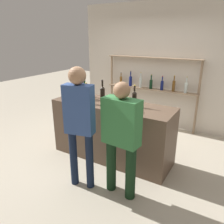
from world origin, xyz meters
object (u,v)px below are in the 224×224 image
(wine_glass, at_px, (91,92))
(cork_jar, at_px, (75,96))
(counter_bottle_0, at_px, (102,92))
(counter_bottle_1, at_px, (87,95))
(ice_bucket, at_px, (124,104))
(customer_center, at_px, (79,119))
(counter_bottle_4, at_px, (82,88))
(counter_bottle_3, at_px, (134,98))
(customer_right, at_px, (121,133))
(counter_bottle_2, at_px, (85,91))

(wine_glass, distance_m, cork_jar, 0.29)
(counter_bottle_0, bearing_deg, counter_bottle_1, -105.15)
(ice_bucket, xyz_separation_m, customer_center, (-0.28, -0.71, -0.07))
(counter_bottle_1, height_order, counter_bottle_4, counter_bottle_4)
(cork_jar, bearing_deg, counter_bottle_1, -7.07)
(counter_bottle_3, bearing_deg, cork_jar, -169.07)
(customer_center, bearing_deg, ice_bucket, -34.46)
(counter_bottle_0, relative_size, customer_center, 0.20)
(counter_bottle_0, relative_size, counter_bottle_3, 0.99)
(customer_right, bearing_deg, ice_bucket, 29.86)
(counter_bottle_0, relative_size, customer_right, 0.22)
(counter_bottle_1, height_order, wine_glass, counter_bottle_1)
(counter_bottle_0, xyz_separation_m, customer_center, (0.32, -1.05, -0.09))
(ice_bucket, distance_m, cork_jar, 0.98)
(wine_glass, distance_m, customer_right, 1.37)
(cork_jar, bearing_deg, counter_bottle_2, 60.09)
(counter_bottle_4, relative_size, ice_bucket, 1.81)
(counter_bottle_1, xyz_separation_m, customer_center, (0.41, -0.71, -0.10))
(counter_bottle_0, relative_size, counter_bottle_1, 1.00)
(counter_bottle_2, relative_size, wine_glass, 2.15)
(counter_bottle_1, xyz_separation_m, cork_jar, (-0.28, 0.04, -0.05))
(wine_glass, height_order, customer_center, customer_center)
(counter_bottle_3, bearing_deg, counter_bottle_4, 174.24)
(ice_bucket, bearing_deg, cork_jar, 177.96)
(counter_bottle_2, relative_size, customer_center, 0.22)
(counter_bottle_2, bearing_deg, counter_bottle_1, -46.69)
(counter_bottle_1, bearing_deg, counter_bottle_2, 133.31)
(counter_bottle_3, bearing_deg, counter_bottle_2, -177.79)
(ice_bucket, relative_size, cork_jar, 1.24)
(counter_bottle_3, distance_m, customer_center, 1.01)
(counter_bottle_3, bearing_deg, counter_bottle_1, -162.70)
(counter_bottle_0, distance_m, wine_glass, 0.21)
(wine_glass, height_order, customer_right, customer_right)
(ice_bucket, bearing_deg, customer_center, -111.59)
(counter_bottle_2, height_order, customer_center, customer_center)
(customer_right, bearing_deg, wine_glass, 56.58)
(counter_bottle_4, distance_m, customer_center, 1.33)
(counter_bottle_0, height_order, customer_right, customer_right)
(counter_bottle_1, bearing_deg, customer_center, -59.72)
(counter_bottle_2, height_order, customer_right, customer_right)
(counter_bottle_2, bearing_deg, cork_jar, -119.91)
(counter_bottle_0, height_order, counter_bottle_1, counter_bottle_1)
(counter_bottle_3, distance_m, wine_glass, 0.86)
(counter_bottle_1, xyz_separation_m, counter_bottle_4, (-0.38, 0.35, 0.01))
(counter_bottle_0, relative_size, counter_bottle_4, 0.94)
(customer_center, height_order, customer_right, customer_center)
(counter_bottle_0, xyz_separation_m, counter_bottle_4, (-0.47, 0.01, 0.01))
(wine_glass, bearing_deg, counter_bottle_1, -69.05)
(counter_bottle_0, xyz_separation_m, customer_right, (0.88, -0.92, -0.23))
(ice_bucket, bearing_deg, counter_bottle_2, 167.28)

